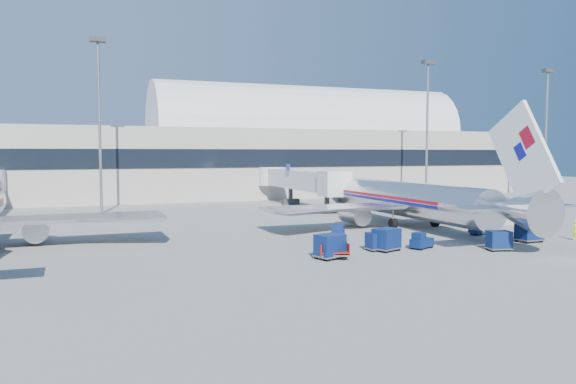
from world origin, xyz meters
name	(u,v)px	position (x,y,z in m)	size (l,w,h in m)	color
ground	(344,238)	(0.00, 0.00, 0.00)	(260.00, 260.00, 0.00)	gray
terminal	(131,155)	(-13.60, 55.96, 7.52)	(170.00, 28.15, 21.00)	#B2AA9E
airliner_main	(409,199)	(10.00, 4.51, 2.93)	(32.00, 37.26, 12.07)	silver
jetbridge_near	(296,180)	(7.60, 30.81, 3.93)	(4.40, 27.50, 6.25)	silver
mast_west	(99,99)	(-20.00, 30.00, 14.79)	(2.00, 1.20, 22.60)	slate
mast_east	(427,110)	(30.00, 30.00, 14.79)	(2.00, 1.20, 22.60)	slate
mast_far_east	(547,114)	(55.00, 30.00, 14.79)	(2.00, 1.20, 22.60)	slate
barrier_near	(485,222)	(18.00, 2.00, 0.45)	(3.00, 0.55, 0.90)	#9E9E96
barrier_mid	(509,221)	(21.30, 2.00, 0.45)	(3.00, 0.55, 0.90)	#9E9E96
barrier_far	(532,219)	(24.60, 2.00, 0.45)	(3.00, 0.55, 0.90)	#9E9E96
tug_lead	(421,241)	(3.17, -7.66, 0.63)	(2.36, 1.81, 1.38)	#0A1B4C
tug_right	(482,227)	(13.16, -3.15, 0.72)	(2.70, 2.00, 1.58)	#0A1B4C
tug_left	(338,233)	(-1.20, -1.08, 0.67)	(2.10, 2.53, 1.48)	#0A1B4C
cart_train_a	(386,239)	(-0.07, -7.57, 0.98)	(2.51, 2.22, 1.84)	#0A1B4C
cart_train_b	(377,241)	(-0.68, -7.13, 0.79)	(1.75, 1.38, 1.48)	#0A1B4C
cart_train_c	(330,246)	(-5.76, -8.96, 0.98)	(2.46, 2.13, 1.84)	#0A1B4C
cart_solo_near	(499,240)	(8.48, -10.72, 0.86)	(2.13, 1.83, 1.61)	#0A1B4C
cart_solo_far	(529,231)	(14.07, -8.21, 0.99)	(2.16, 1.68, 1.86)	#0A1B4C
cart_open_red	(334,253)	(-5.51, -9.10, 0.43)	(2.53, 2.06, 0.59)	slate
ramp_worker	(576,230)	(18.73, -9.03, 0.94)	(0.68, 0.45, 1.87)	#EBFF1A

